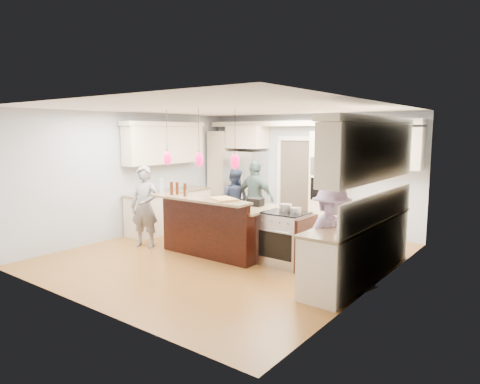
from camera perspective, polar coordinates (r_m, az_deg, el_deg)
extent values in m
plane|color=#AF7730|center=(8.09, -1.51, -8.37)|extent=(6.00, 6.00, 0.00)
cube|color=#B2BCC6|center=(10.32, 8.92, 2.73)|extent=(5.50, 0.04, 2.70)
cube|color=#B2BCC6|center=(5.81, -20.37, -1.71)|extent=(5.50, 0.04, 2.70)
cube|color=#B2BCC6|center=(9.76, -14.27, 2.29)|extent=(0.04, 6.00, 2.70)
cube|color=#B2BCC6|center=(6.48, 17.81, -0.63)|extent=(0.04, 6.00, 2.70)
cube|color=white|center=(7.77, -1.59, 11.10)|extent=(5.50, 6.00, 0.04)
cube|color=#B7B7BC|center=(10.89, 0.77, 0.72)|extent=(0.90, 0.70, 1.80)
cube|color=beige|center=(9.71, 11.88, 1.15)|extent=(0.72, 0.64, 2.30)
cube|color=black|center=(9.38, 11.09, 3.39)|extent=(0.60, 0.02, 0.35)
cube|color=black|center=(9.43, 11.01, 0.36)|extent=(0.60, 0.02, 0.50)
cylinder|color=#B7B7BC|center=(9.37, 10.96, 1.85)|extent=(0.55, 0.02, 0.02)
cube|color=beige|center=(11.40, -2.30, 2.30)|extent=(0.60, 0.58, 2.30)
cube|color=beige|center=(10.85, 0.97, 7.31)|extent=(0.95, 0.58, 0.55)
cube|color=beige|center=(9.39, 18.23, 5.59)|extent=(1.70, 0.35, 0.85)
cube|color=beige|center=(10.10, 8.52, 9.05)|extent=(5.30, 0.38, 0.12)
cube|color=#4C443A|center=(10.46, 7.66, 1.18)|extent=(0.90, 0.06, 2.10)
cube|color=white|center=(10.35, 7.66, 7.10)|extent=(1.04, 0.06, 0.10)
cube|color=beige|center=(7.06, 15.61, -7.41)|extent=(0.60, 3.00, 0.88)
cube|color=tan|center=(6.95, 15.75, -3.75)|extent=(0.64, 3.05, 0.04)
cube|color=beige|center=(6.78, 17.05, 5.12)|extent=(0.35, 3.00, 0.85)
cube|color=beige|center=(6.78, 17.13, 9.17)|extent=(0.37, 3.10, 0.10)
cube|color=beige|center=(10.15, -9.32, -2.55)|extent=(0.60, 2.20, 0.88)
cube|color=tan|center=(10.08, -9.38, 0.02)|extent=(0.64, 2.25, 0.04)
cube|color=beige|center=(10.07, -9.99, 6.17)|extent=(0.35, 2.20, 0.85)
cube|color=beige|center=(10.06, -10.02, 8.91)|extent=(0.37, 2.30, 0.10)
cube|color=black|center=(8.24, -2.23, -4.90)|extent=(2.00, 1.00, 0.88)
cube|color=tan|center=(8.15, -2.25, -1.75)|extent=(2.10, 1.10, 0.04)
cube|color=black|center=(7.81, -4.85, -4.90)|extent=(2.00, 0.12, 1.08)
cube|color=tan|center=(7.60, -5.61, -0.97)|extent=(2.10, 0.42, 0.04)
cube|color=black|center=(7.94, 2.10, -1.34)|extent=(0.29, 0.24, 0.14)
cube|color=#B7B7BC|center=(7.47, 6.04, -6.23)|extent=(0.76, 0.66, 0.90)
cube|color=black|center=(7.20, 4.64, -7.15)|extent=(0.65, 0.01, 0.45)
cube|color=black|center=(7.37, 6.09, -2.76)|extent=(0.72, 0.59, 0.02)
cube|color=black|center=(7.27, 8.82, -6.75)|extent=(0.06, 0.71, 0.88)
cylinder|color=black|center=(8.10, -9.74, 8.21)|extent=(0.01, 0.01, 0.75)
ellipsoid|color=#F60E5A|center=(8.11, -9.65, 4.50)|extent=(0.15, 0.15, 0.26)
cylinder|color=black|center=(7.54, -5.53, 8.31)|extent=(0.01, 0.01, 0.75)
ellipsoid|color=#F60E5A|center=(7.55, -5.47, 4.32)|extent=(0.15, 0.15, 0.26)
cylinder|color=black|center=(7.02, -0.66, 8.37)|extent=(0.01, 0.01, 0.75)
ellipsoid|color=#F60E5A|center=(7.04, -0.66, 4.09)|extent=(0.15, 0.15, 0.26)
imported|color=slate|center=(8.70, -12.59, -1.92)|extent=(0.69, 0.56, 1.62)
imported|color=#28324E|center=(9.82, -0.72, -1.10)|extent=(0.78, 0.65, 1.45)
imported|color=#415B5A|center=(9.44, 2.08, -0.86)|extent=(0.99, 0.46, 1.65)
imported|color=#A78DBE|center=(6.38, 12.03, -5.95)|extent=(0.79, 1.09, 1.52)
cube|color=olive|center=(6.58, 13.19, -12.44)|extent=(0.85, 1.08, 0.01)
cylinder|color=silver|center=(8.25, -10.39, 0.82)|extent=(0.08, 0.08, 0.29)
cylinder|color=#4C220D|center=(8.09, -8.38, 0.51)|extent=(0.07, 0.07, 0.23)
cylinder|color=#4C220D|center=(7.82, -7.35, 0.30)|extent=(0.07, 0.07, 0.24)
cylinder|color=#4C220D|center=(8.04, -9.12, 0.50)|extent=(0.07, 0.07, 0.25)
cylinder|color=#B7B7BC|center=(7.83, -7.18, -0.17)|extent=(0.07, 0.07, 0.11)
cube|color=tan|center=(7.33, -2.27, -0.96)|extent=(0.60, 0.53, 0.04)
cylinder|color=#B7B7BC|center=(7.44, 6.08, -2.07)|extent=(0.22, 0.22, 0.13)
cylinder|color=#B7B7BC|center=(7.29, 7.42, -2.44)|extent=(0.19, 0.19, 0.09)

